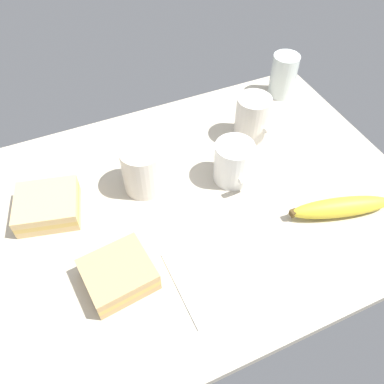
{
  "coord_description": "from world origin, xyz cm",
  "views": [
    {
      "loc": [
        -19.86,
        -45.03,
        63.51
      ],
      "look_at": [
        0.0,
        0.0,
        5.0
      ],
      "focal_mm": 36.42,
      "sensor_mm": 36.0,
      "label": 1
    }
  ],
  "objects": [
    {
      "name": "tabletop",
      "position": [
        0.0,
        0.0,
        1.0
      ],
      "size": [
        90.0,
        64.0,
        2.0
      ],
      "primitive_type": "cube",
      "color": "#BCB29E",
      "rests_on": "ground"
    },
    {
      "name": "coffee_mug_black",
      "position": [
        10.48,
        2.66,
        6.67
      ],
      "size": [
        8.01,
        10.1,
        9.07
      ],
      "color": "white",
      "rests_on": "tabletop"
    },
    {
      "name": "coffee_mug_milky",
      "position": [
        -7.23,
        7.88,
        7.22
      ],
      "size": [
        8.72,
        10.73,
        10.17
      ],
      "color": "silver",
      "rests_on": "tabletop"
    },
    {
      "name": "coffee_mug_spare",
      "position": [
        20.49,
        12.77,
        7.37
      ],
      "size": [
        7.67,
        9.9,
        10.46
      ],
      "color": "silver",
      "rests_on": "tabletop"
    },
    {
      "name": "sandwich_main",
      "position": [
        -18.47,
        -11.03,
        4.2
      ],
      "size": [
        12.2,
        11.23,
        4.4
      ],
      "color": "tan",
      "rests_on": "tabletop"
    },
    {
      "name": "sandwich_side",
      "position": [
        -26.73,
        8.66,
        4.2
      ],
      "size": [
        13.84,
        12.98,
        4.4
      ],
      "color": "#DBB77A",
      "rests_on": "tabletop"
    },
    {
      "name": "glass_of_milk",
      "position": [
        35.73,
        23.97,
        6.87
      ],
      "size": [
        6.53,
        6.53,
        10.87
      ],
      "color": "silver",
      "rests_on": "tabletop"
    },
    {
      "name": "banana",
      "position": [
        25.15,
        -14.39,
        3.98
      ],
      "size": [
        20.45,
        9.19,
        3.96
      ],
      "color": "yellow",
      "rests_on": "tabletop"
    },
    {
      "name": "paper_napkin",
      "position": [
        -2.26,
        -16.67,
        2.15
      ],
      "size": [
        15.84,
        15.84,
        0.3
      ],
      "primitive_type": "cube",
      "rotation": [
        0.0,
        0.0,
        0.03
      ],
      "color": "white",
      "rests_on": "tabletop"
    }
  ]
}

